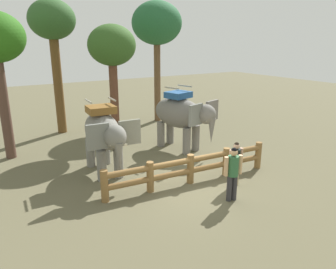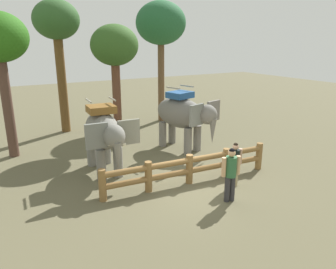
# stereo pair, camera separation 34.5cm
# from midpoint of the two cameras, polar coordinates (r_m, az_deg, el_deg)

# --- Properties ---
(ground_plane) EXTENTS (60.00, 60.00, 0.00)m
(ground_plane) POSITION_cam_midpoint_polar(r_m,az_deg,el_deg) (11.41, 3.45, -8.74)
(ground_plane) COLOR brown
(log_fence) EXTENTS (6.36, 0.76, 1.05)m
(log_fence) POSITION_cam_midpoint_polar(r_m,az_deg,el_deg) (11.26, 3.13, -5.74)
(log_fence) COLOR brown
(log_fence) RESTS_ON ground
(elephant_near_left) EXTENTS (1.86, 3.27, 2.80)m
(elephant_near_left) POSITION_cam_midpoint_polar(r_m,az_deg,el_deg) (11.98, -12.10, 0.19)
(elephant_near_left) COLOR slate
(elephant_near_left) RESTS_ON ground
(elephant_center) EXTENTS (2.24, 3.45, 2.89)m
(elephant_center) POSITION_cam_midpoint_polar(r_m,az_deg,el_deg) (14.45, 1.79, 3.53)
(elephant_center) COLOR slate
(elephant_center) RESTS_ON ground
(tourist_woman_in_black) EXTENTS (0.61, 0.40, 1.74)m
(tourist_woman_in_black) POSITION_cam_midpoint_polar(r_m,az_deg,el_deg) (10.07, 10.47, -6.28)
(tourist_woman_in_black) COLOR #2F2E32
(tourist_woman_in_black) RESTS_ON ground
(tourist_man_in_blue) EXTENTS (0.56, 0.33, 1.57)m
(tourist_man_in_blue) POSITION_cam_midpoint_polar(r_m,az_deg,el_deg) (11.14, 11.05, -4.60)
(tourist_man_in_blue) COLOR tan
(tourist_man_in_blue) RESTS_ON ground
(tree_far_left) EXTENTS (2.23, 2.23, 5.56)m
(tree_far_left) POSITION_cam_midpoint_polar(r_m,az_deg,el_deg) (15.66, -10.56, 14.70)
(tree_far_left) COLOR brown
(tree_far_left) RESTS_ON ground
(tree_back_center) EXTENTS (2.91, 2.91, 7.02)m
(tree_back_center) POSITION_cam_midpoint_polar(r_m,az_deg,el_deg) (19.60, -2.53, 18.84)
(tree_back_center) COLOR brown
(tree_back_center) RESTS_ON ground
(tree_deep_back) EXTENTS (2.32, 2.32, 6.81)m
(tree_deep_back) POSITION_cam_midpoint_polar(r_m,az_deg,el_deg) (17.94, -20.37, 17.62)
(tree_deep_back) COLOR brown
(tree_deep_back) RESTS_ON ground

